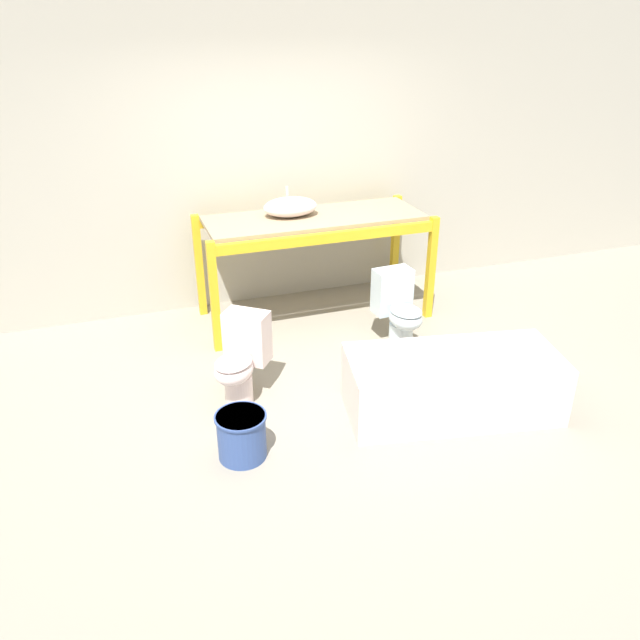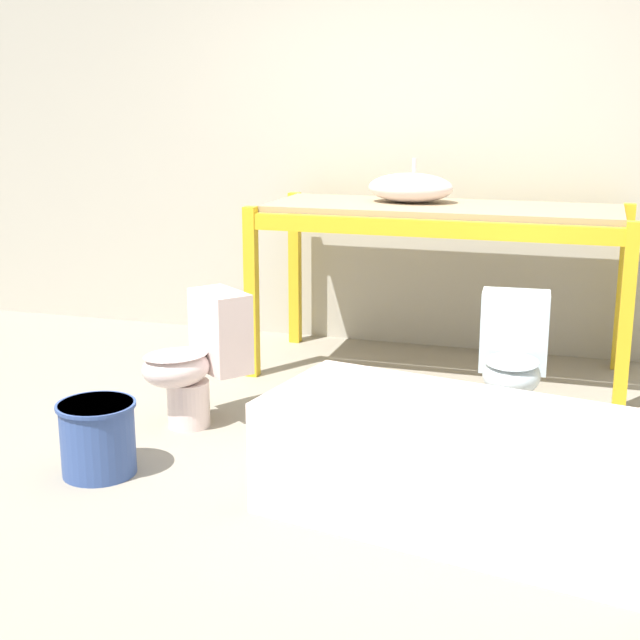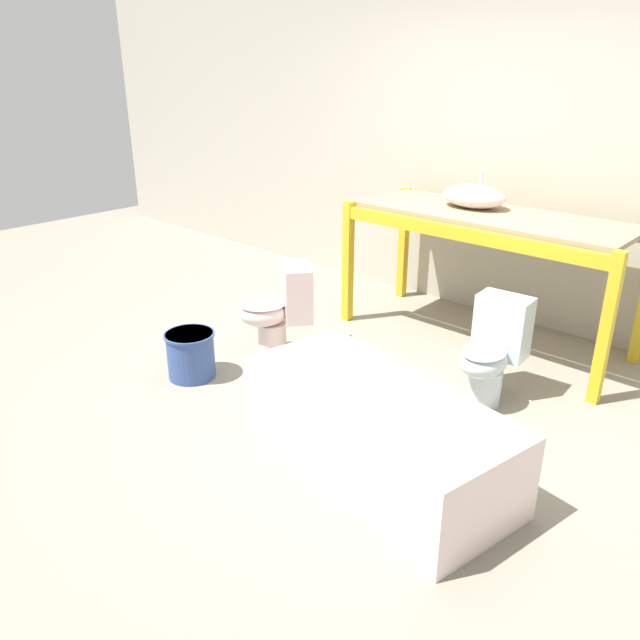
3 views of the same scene
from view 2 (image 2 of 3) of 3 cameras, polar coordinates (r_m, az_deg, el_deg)
The scene contains 8 objects.
ground_plane at distance 4.22m, azimuth 0.46°, elevation -8.26°, with size 12.00×12.00×0.00m, color gray.
warehouse_wall_rear at distance 5.81m, azimuth 6.25°, elevation 13.98°, with size 10.80×0.08×3.20m.
shelving_rack at distance 5.21m, azimuth 7.80°, elevation 5.81°, with size 2.13×0.85×1.00m.
sink_basin at distance 5.30m, azimuth 5.81°, elevation 8.42°, with size 0.50×0.34×0.25m.
bathtub_main at distance 3.49m, azimuth 9.11°, elevation -8.70°, with size 1.64×0.95×0.46m.
toilet_near at distance 4.48m, azimuth -7.77°, elevation -2.36°, with size 0.56×0.60×0.67m.
toilet_far at distance 4.48m, azimuth 12.21°, elevation -2.54°, with size 0.34×0.54×0.67m.
bucket_white at distance 4.02m, azimuth -14.03°, elevation -7.26°, with size 0.34×0.34×0.32m.
Camera 2 is at (1.12, -3.74, 1.61)m, focal length 50.00 mm.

